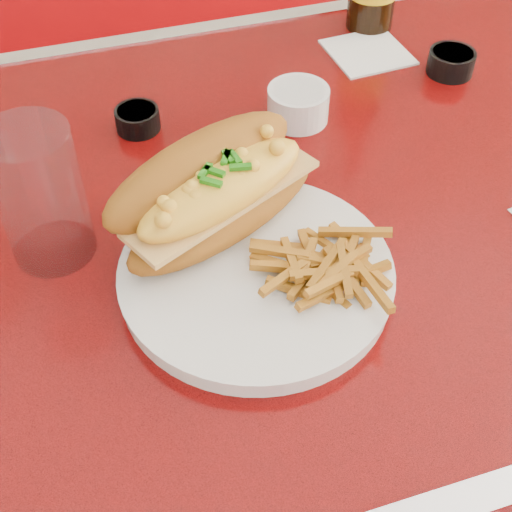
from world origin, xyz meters
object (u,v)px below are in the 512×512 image
object	(u,v)px
gravy_ramekin	(298,103)
diner_table	(325,273)
booth_bench_far	(194,125)
water_tumbler	(41,196)
sauce_cup_left	(137,118)
mac_hoagie	(215,190)
fork	(300,231)
dinner_plate	(256,275)
sauce_cup_right	(451,61)

from	to	relation	value
gravy_ramekin	diner_table	bearing A→B (deg)	-90.55
booth_bench_far	gravy_ramekin	bearing A→B (deg)	-89.89
diner_table	water_tumbler	size ratio (longest dim) A/B	7.94
sauce_cup_left	water_tumbler	xyz separation A→B (m)	(-0.13, -0.19, 0.06)
booth_bench_far	mac_hoagie	distance (m)	1.03
gravy_ramekin	water_tumbler	distance (m)	0.37
fork	sauce_cup_left	world-z (taller)	sauce_cup_left
diner_table	mac_hoagie	xyz separation A→B (m)	(-0.16, -0.04, 0.23)
booth_bench_far	dinner_plate	xyz separation A→B (m)	(-0.14, -0.93, 0.49)
sauce_cup_left	booth_bench_far	bearing A→B (deg)	72.27
sauce_cup_left	sauce_cup_right	size ratio (longest dim) A/B	1.02
booth_bench_far	mac_hoagie	size ratio (longest dim) A/B	4.36
diner_table	water_tumbler	distance (m)	0.41
booth_bench_far	dinner_plate	size ratio (longest dim) A/B	3.24
diner_table	gravy_ramekin	distance (m)	0.23
diner_table	mac_hoagie	world-z (taller)	mac_hoagie
mac_hoagie	water_tumbler	xyz separation A→B (m)	(-0.17, 0.03, 0.01)
booth_bench_far	sauce_cup_right	xyz separation A→B (m)	(0.25, -0.64, 0.50)
sauce_cup_right	dinner_plate	bearing A→B (deg)	-142.32
gravy_ramekin	sauce_cup_left	xyz separation A→B (m)	(-0.20, 0.04, -0.01)
water_tumbler	fork	bearing A→B (deg)	-15.97
diner_table	sauce_cup_left	bearing A→B (deg)	138.82
diner_table	fork	bearing A→B (deg)	-132.46
fork	sauce_cup_left	xyz separation A→B (m)	(-0.13, 0.26, -0.00)
booth_bench_far	sauce_cup_right	bearing A→B (deg)	-68.94
dinner_plate	sauce_cup_right	bearing A→B (deg)	37.68
mac_hoagie	water_tumbler	bearing A→B (deg)	143.71
sauce_cup_right	water_tumbler	distance (m)	0.61
diner_table	dinner_plate	distance (m)	0.25
fork	sauce_cup_left	bearing A→B (deg)	12.88
mac_hoagie	sauce_cup_left	world-z (taller)	mac_hoagie
fork	water_tumbler	world-z (taller)	water_tumbler
diner_table	fork	world-z (taller)	fork
fork	mac_hoagie	bearing A→B (deg)	50.55
booth_bench_far	sauce_cup_left	xyz separation A→B (m)	(-0.20, -0.63, 0.50)
booth_bench_far	water_tumbler	xyz separation A→B (m)	(-0.33, -0.82, 0.56)
mac_hoagie	water_tumbler	world-z (taller)	water_tumbler
mac_hoagie	sauce_cup_left	size ratio (longest dim) A/B	3.90
gravy_ramekin	water_tumbler	xyz separation A→B (m)	(-0.33, -0.14, 0.05)
dinner_plate	mac_hoagie	bearing A→B (deg)	103.74
dinner_plate	fork	distance (m)	0.07
dinner_plate	sauce_cup_right	world-z (taller)	sauce_cup_right
diner_table	sauce_cup_right	bearing A→B (deg)	35.23
diner_table	sauce_cup_left	world-z (taller)	sauce_cup_left
mac_hoagie	fork	size ratio (longest dim) A/B	2.10
fork	sauce_cup_right	distance (m)	0.41
diner_table	sauce_cup_right	distance (m)	0.35
gravy_ramekin	sauce_cup_left	world-z (taller)	gravy_ramekin
diner_table	dinner_plate	xyz separation A→B (m)	(-0.14, -0.12, 0.17)
sauce_cup_left	mac_hoagie	bearing A→B (deg)	-78.41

